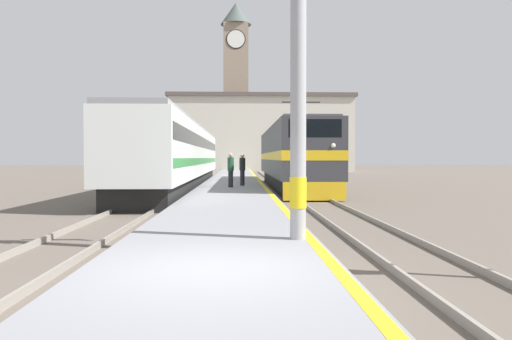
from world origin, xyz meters
The scene contains 11 objects.
ground_plane centered at (0.00, 30.00, 0.00)m, with size 200.00×200.00×0.00m, color #60564C.
platform centered at (0.00, 25.00, 0.19)m, with size 3.80×140.00×0.38m.
rail_track_near centered at (3.65, 25.00, 0.03)m, with size 2.83×140.00×0.16m.
rail_track_far centered at (-3.33, 25.00, 0.03)m, with size 2.83×140.00×0.16m.
locomotive_train centered at (3.65, 24.16, 2.02)m, with size 2.92×19.76×4.92m.
passenger_train centered at (-3.33, 24.81, 2.13)m, with size 2.92×30.37×3.95m.
catenary_mast centered at (1.57, 2.50, 4.21)m, with size 2.46×0.33×7.83m.
person_on_platform centered at (0.55, 21.04, 1.33)m, with size 0.34×0.34×1.81m.
second_waiting_passenger centered at (-0.08, 19.49, 1.34)m, with size 0.34×0.34×1.83m.
clock_tower centered at (-0.12, 72.41, 14.06)m, with size 4.83×4.83×26.50m.
station_building centered at (3.43, 62.77, 5.36)m, with size 25.58×7.66×10.67m.
Camera 1 is at (0.37, -7.08, 1.94)m, focal length 35.00 mm.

